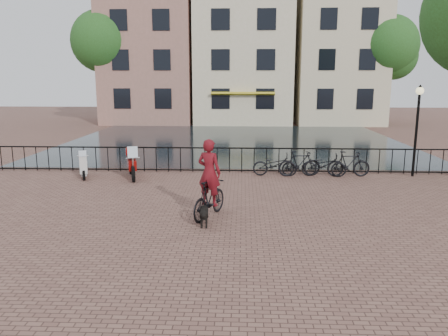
{
  "coord_description": "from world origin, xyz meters",
  "views": [
    {
      "loc": [
        0.55,
        -9.41,
        3.74
      ],
      "look_at": [
        0.0,
        3.0,
        1.2
      ],
      "focal_mm": 35.0,
      "sensor_mm": 36.0,
      "label": 1
    }
  ],
  "objects_px": {
    "lamp_post": "(418,115)",
    "scooter": "(84,163)",
    "motorcycle": "(132,160)",
    "dog": "(204,215)",
    "cyclist": "(209,183)"
  },
  "relations": [
    {
      "from": "motorcycle",
      "to": "scooter",
      "type": "xyz_separation_m",
      "value": [
        -1.86,
        -0.04,
        -0.1
      ]
    },
    {
      "from": "lamp_post",
      "to": "scooter",
      "type": "distance_m",
      "value": 12.92
    },
    {
      "from": "dog",
      "to": "scooter",
      "type": "bearing_deg",
      "value": 128.65
    },
    {
      "from": "dog",
      "to": "scooter",
      "type": "height_order",
      "value": "scooter"
    },
    {
      "from": "motorcycle",
      "to": "scooter",
      "type": "relative_size",
      "value": 1.51
    },
    {
      "from": "dog",
      "to": "scooter",
      "type": "distance_m",
      "value": 7.48
    },
    {
      "from": "lamp_post",
      "to": "cyclist",
      "type": "relative_size",
      "value": 1.36
    },
    {
      "from": "lamp_post",
      "to": "motorcycle",
      "type": "bearing_deg",
      "value": -175.92
    },
    {
      "from": "dog",
      "to": "motorcycle",
      "type": "bearing_deg",
      "value": 116.17
    },
    {
      "from": "dog",
      "to": "motorcycle",
      "type": "relative_size",
      "value": 0.43
    },
    {
      "from": "cyclist",
      "to": "scooter",
      "type": "bearing_deg",
      "value": -19.0
    },
    {
      "from": "lamp_post",
      "to": "motorcycle",
      "type": "relative_size",
      "value": 1.76
    },
    {
      "from": "lamp_post",
      "to": "scooter",
      "type": "bearing_deg",
      "value": -176.35
    },
    {
      "from": "motorcycle",
      "to": "scooter",
      "type": "distance_m",
      "value": 1.86
    },
    {
      "from": "dog",
      "to": "cyclist",
      "type": "bearing_deg",
      "value": 78.31
    }
  ]
}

